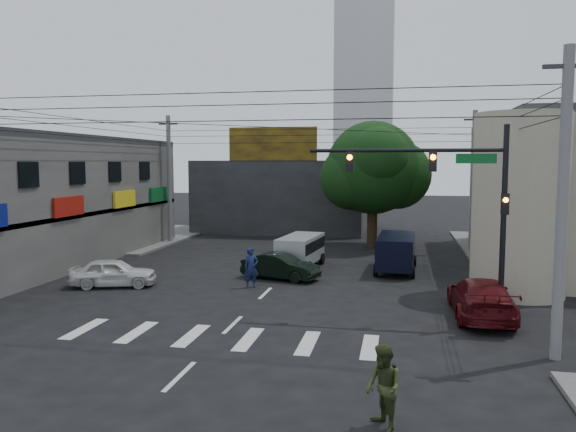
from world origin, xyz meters
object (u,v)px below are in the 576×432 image
(street_tree, at_px, (373,168))
(traffic_officer, at_px, (251,268))
(utility_pole_near_right, at_px, (562,206))
(utility_pole_far_left, at_px, (169,180))
(navy_van, at_px, (396,253))
(maroon_sedan, at_px, (481,298))
(white_compact, at_px, (113,273))
(utility_pole_far_right, at_px, (473,182))
(pedestrian_olive, at_px, (383,387))
(silver_minivan, at_px, (300,252))
(dark_sedan, at_px, (280,266))
(traffic_gantry, at_px, (456,191))

(street_tree, distance_m, traffic_officer, 15.51)
(utility_pole_near_right, xyz_separation_m, utility_pole_far_left, (-21.00, 20.50, 0.00))
(street_tree, relative_size, navy_van, 1.75)
(utility_pole_far_left, bearing_deg, maroon_sedan, -39.78)
(street_tree, xyz_separation_m, utility_pole_near_right, (6.50, -21.50, -0.87))
(white_compact, relative_size, traffic_officer, 2.23)
(utility_pole_far_right, height_order, navy_van, utility_pole_far_right)
(navy_van, relative_size, pedestrian_olive, 2.61)
(white_compact, bearing_deg, traffic_officer, -97.91)
(utility_pole_far_right, bearing_deg, traffic_officer, -131.28)
(utility_pole_far_right, xyz_separation_m, navy_van, (-4.78, -7.63, -3.62))
(silver_minivan, relative_size, pedestrian_olive, 2.28)
(utility_pole_far_right, relative_size, pedestrian_olive, 4.85)
(pedestrian_olive, bearing_deg, white_compact, -161.64)
(street_tree, xyz_separation_m, navy_van, (1.72, -8.63, -4.50))
(utility_pole_far_left, bearing_deg, white_compact, -77.46)
(dark_sedan, distance_m, traffic_officer, 2.36)
(traffic_officer, bearing_deg, utility_pole_near_right, -66.06)
(dark_sedan, bearing_deg, silver_minivan, 7.42)
(pedestrian_olive, bearing_deg, traffic_gantry, 136.99)
(street_tree, height_order, navy_van, street_tree)
(utility_pole_near_right, height_order, traffic_officer, utility_pole_near_right)
(navy_van, distance_m, pedestrian_olive, 18.37)
(utility_pole_far_left, distance_m, traffic_officer, 16.56)
(dark_sedan, bearing_deg, utility_pole_far_right, -28.76)
(utility_pole_far_right, bearing_deg, maroon_sedan, -95.53)
(street_tree, relative_size, traffic_officer, 4.58)
(traffic_gantry, relative_size, maroon_sedan, 1.37)
(utility_pole_far_right, distance_m, white_compact, 23.07)
(traffic_officer, height_order, pedestrian_olive, same)
(utility_pole_far_right, distance_m, maroon_sedan, 16.70)
(street_tree, relative_size, utility_pole_near_right, 0.95)
(dark_sedan, bearing_deg, traffic_gantry, -113.05)
(utility_pole_far_right, height_order, dark_sedan, utility_pole_far_right)
(utility_pole_far_right, relative_size, white_compact, 2.18)
(pedestrian_olive, bearing_deg, street_tree, 154.40)
(utility_pole_near_right, bearing_deg, dark_sedan, 137.35)
(utility_pole_far_right, relative_size, silver_minivan, 2.13)
(white_compact, distance_m, pedestrian_olive, 17.62)
(traffic_officer, bearing_deg, utility_pole_far_left, 93.65)
(utility_pole_near_right, relative_size, maroon_sedan, 1.76)
(utility_pole_far_left, bearing_deg, pedestrian_olive, -58.27)
(traffic_gantry, distance_m, silver_minivan, 12.56)
(dark_sedan, height_order, maroon_sedan, maroon_sedan)
(traffic_gantry, distance_m, white_compact, 16.03)
(maroon_sedan, bearing_deg, utility_pole_far_right, -96.45)
(traffic_gantry, relative_size, utility_pole_near_right, 0.78)
(traffic_gantry, height_order, silver_minivan, traffic_gantry)
(traffic_gantry, bearing_deg, dark_sedan, 141.73)
(silver_minivan, distance_m, traffic_officer, 5.56)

